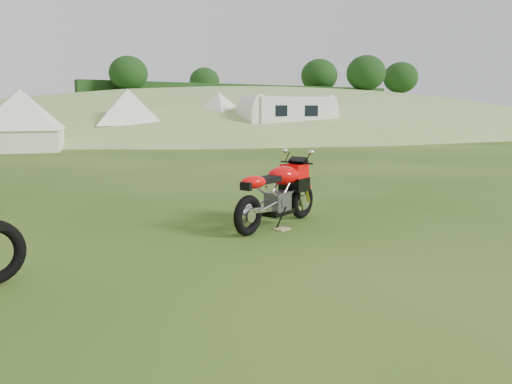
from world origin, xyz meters
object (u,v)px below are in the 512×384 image
tent_mid (129,117)px  caravan (288,119)px  tent_right (219,117)px  sport_motorcycle (277,189)px  plywood_board (282,229)px  tent_left (22,120)px

tent_mid → caravan: 8.58m
tent_mid → tent_right: 5.15m
tent_mid → sport_motorcycle: bearing=-86.6°
tent_mid → tent_right: bearing=9.1°
plywood_board → caravan: (11.84, 16.77, 1.24)m
sport_motorcycle → tent_mid: bearing=57.1°
sport_motorcycle → tent_left: (-1.51, 17.46, 0.73)m
tent_right → tent_mid: bearing=152.0°
sport_motorcycle → plywood_board: bearing=-126.9°
tent_left → tent_mid: 6.08m
plywood_board → caravan: bearing=54.8°
sport_motorcycle → caravan: bearing=32.9°
plywood_board → tent_mid: (4.03, 20.34, 1.37)m
tent_left → sport_motorcycle: bearing=-69.6°
sport_motorcycle → tent_left: tent_left is taller
caravan → tent_right: bearing=137.7°
tent_left → tent_right: tent_right is taller
sport_motorcycle → plywood_board: 0.62m
tent_mid → caravan: tent_mid is taller
plywood_board → tent_left: tent_left is taller
tent_left → tent_right: size_ratio=0.98×
tent_mid → tent_left: bearing=-139.7°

